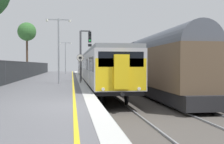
{
  "coord_description": "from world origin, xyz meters",
  "views": [
    {
      "loc": [
        -0.44,
        -10.72,
        1.54
      ],
      "look_at": [
        1.61,
        3.79,
        1.16
      ],
      "focal_mm": 45.55,
      "sensor_mm": 36.0,
      "label": 1
    }
  ],
  "objects_px": {
    "speed_limit_sign": "(80,65)",
    "platform_lamp_mid": "(59,45)",
    "commuter_train_at_platform": "(93,67)",
    "signal_gantry": "(84,49)",
    "platform_lamp_far": "(65,55)",
    "background_tree_centre": "(27,33)",
    "freight_train_adjacent_track": "(140,64)"
  },
  "relations": [
    {
      "from": "commuter_train_at_platform",
      "to": "signal_gantry",
      "type": "relative_size",
      "value": 8.45
    },
    {
      "from": "platform_lamp_mid",
      "to": "platform_lamp_far",
      "type": "relative_size",
      "value": 1.0
    },
    {
      "from": "speed_limit_sign",
      "to": "platform_lamp_mid",
      "type": "distance_m",
      "value": 2.39
    },
    {
      "from": "commuter_train_at_platform",
      "to": "background_tree_centre",
      "type": "height_order",
      "value": "background_tree_centre"
    },
    {
      "from": "commuter_train_at_platform",
      "to": "platform_lamp_mid",
      "type": "bearing_deg",
      "value": -108.51
    },
    {
      "from": "background_tree_centre",
      "to": "platform_lamp_far",
      "type": "bearing_deg",
      "value": 13.85
    },
    {
      "from": "freight_train_adjacent_track",
      "to": "platform_lamp_far",
      "type": "relative_size",
      "value": 5.35
    },
    {
      "from": "commuter_train_at_platform",
      "to": "freight_train_adjacent_track",
      "type": "height_order",
      "value": "freight_train_adjacent_track"
    },
    {
      "from": "platform_lamp_far",
      "to": "signal_gantry",
      "type": "bearing_deg",
      "value": -84.35
    },
    {
      "from": "commuter_train_at_platform",
      "to": "speed_limit_sign",
      "type": "bearing_deg",
      "value": -100.14
    },
    {
      "from": "platform_lamp_far",
      "to": "background_tree_centre",
      "type": "height_order",
      "value": "background_tree_centre"
    },
    {
      "from": "speed_limit_sign",
      "to": "platform_lamp_mid",
      "type": "xyz_separation_m",
      "value": [
        -1.75,
        -0.41,
        1.59
      ]
    },
    {
      "from": "freight_train_adjacent_track",
      "to": "platform_lamp_far",
      "type": "xyz_separation_m",
      "value": [
        -7.6,
        20.83,
        1.49
      ]
    },
    {
      "from": "signal_gantry",
      "to": "speed_limit_sign",
      "type": "distance_m",
      "value": 2.88
    },
    {
      "from": "freight_train_adjacent_track",
      "to": "speed_limit_sign",
      "type": "xyz_separation_m",
      "value": [
        -5.85,
        -3.18,
        -0.1
      ]
    },
    {
      "from": "freight_train_adjacent_track",
      "to": "speed_limit_sign",
      "type": "height_order",
      "value": "freight_train_adjacent_track"
    },
    {
      "from": "platform_lamp_far",
      "to": "background_tree_centre",
      "type": "distance_m",
      "value": 7.07
    },
    {
      "from": "platform_lamp_mid",
      "to": "background_tree_centre",
      "type": "height_order",
      "value": "background_tree_centre"
    },
    {
      "from": "signal_gantry",
      "to": "platform_lamp_mid",
      "type": "height_order",
      "value": "platform_lamp_mid"
    },
    {
      "from": "signal_gantry",
      "to": "background_tree_centre",
      "type": "xyz_separation_m",
      "value": [
        -8.12,
        20.04,
        3.64
      ]
    },
    {
      "from": "platform_lamp_far",
      "to": "platform_lamp_mid",
      "type": "bearing_deg",
      "value": -90.0
    },
    {
      "from": "commuter_train_at_platform",
      "to": "platform_lamp_far",
      "type": "distance_m",
      "value": 14.28
    },
    {
      "from": "commuter_train_at_platform",
      "to": "platform_lamp_mid",
      "type": "relative_size",
      "value": 7.52
    },
    {
      "from": "commuter_train_at_platform",
      "to": "background_tree_centre",
      "type": "relative_size",
      "value": 4.84
    },
    {
      "from": "commuter_train_at_platform",
      "to": "platform_lamp_mid",
      "type": "xyz_separation_m",
      "value": [
        -3.59,
        -10.72,
        1.87
      ]
    },
    {
      "from": "commuter_train_at_platform",
      "to": "platform_lamp_far",
      "type": "xyz_separation_m",
      "value": [
        -3.59,
        13.7,
        1.86
      ]
    },
    {
      "from": "speed_limit_sign",
      "to": "signal_gantry",
      "type": "bearing_deg",
      "value": 81.25
    },
    {
      "from": "signal_gantry",
      "to": "platform_lamp_mid",
      "type": "xyz_separation_m",
      "value": [
        -2.13,
        -2.9,
        0.19
      ]
    },
    {
      "from": "signal_gantry",
      "to": "platform_lamp_mid",
      "type": "bearing_deg",
      "value": -126.25
    },
    {
      "from": "signal_gantry",
      "to": "background_tree_centre",
      "type": "distance_m",
      "value": 21.93
    },
    {
      "from": "platform_lamp_mid",
      "to": "commuter_train_at_platform",
      "type": "bearing_deg",
      "value": 71.49
    },
    {
      "from": "freight_train_adjacent_track",
      "to": "platform_lamp_mid",
      "type": "height_order",
      "value": "platform_lamp_mid"
    }
  ]
}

